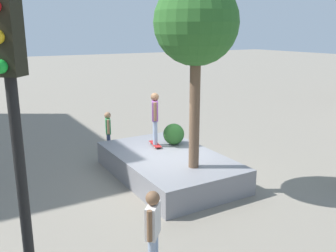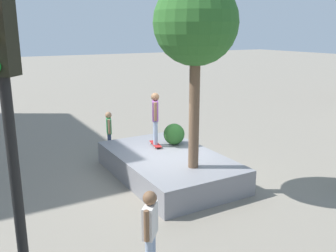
{
  "view_description": "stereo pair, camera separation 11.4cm",
  "coord_description": "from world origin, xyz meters",
  "px_view_note": "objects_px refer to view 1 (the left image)",
  "views": [
    {
      "loc": [
        -9.12,
        5.38,
        4.35
      ],
      "look_at": [
        0.02,
        0.07,
        1.62
      ],
      "focal_mm": 39.35,
      "sensor_mm": 36.0,
      "label": 1
    },
    {
      "loc": [
        -9.17,
        5.29,
        4.35
      ],
      "look_at": [
        0.02,
        0.07,
        1.62
      ],
      "focal_mm": 39.35,
      "sensor_mm": 36.0,
      "label": 2
    }
  ],
  "objects_px": {
    "skateboard": "(155,144)",
    "traffic_light_median": "(17,140)",
    "plaza_tree": "(196,25)",
    "planter_ledge": "(168,166)",
    "pedestrian_crossing": "(108,129)",
    "skateboarder": "(155,115)",
    "bystander_watching": "(153,227)"
  },
  "relations": [
    {
      "from": "plaza_tree",
      "to": "pedestrian_crossing",
      "type": "distance_m",
      "value": 5.79
    },
    {
      "from": "planter_ledge",
      "to": "pedestrian_crossing",
      "type": "bearing_deg",
      "value": 11.84
    },
    {
      "from": "pedestrian_crossing",
      "to": "plaza_tree",
      "type": "bearing_deg",
      "value": -170.17
    },
    {
      "from": "plaza_tree",
      "to": "skateboarder",
      "type": "xyz_separation_m",
      "value": [
        2.22,
        0.01,
        -2.74
      ]
    },
    {
      "from": "bystander_watching",
      "to": "skateboard",
      "type": "bearing_deg",
      "value": -28.67
    },
    {
      "from": "planter_ledge",
      "to": "traffic_light_median",
      "type": "relative_size",
      "value": 0.98
    },
    {
      "from": "skateboard",
      "to": "traffic_light_median",
      "type": "distance_m",
      "value": 8.21
    },
    {
      "from": "planter_ledge",
      "to": "pedestrian_crossing",
      "type": "height_order",
      "value": "pedestrian_crossing"
    },
    {
      "from": "planter_ledge",
      "to": "skateboarder",
      "type": "distance_m",
      "value": 1.71
    },
    {
      "from": "planter_ledge",
      "to": "skateboard",
      "type": "bearing_deg",
      "value": -5.32
    },
    {
      "from": "planter_ledge",
      "to": "pedestrian_crossing",
      "type": "distance_m",
      "value": 3.31
    },
    {
      "from": "traffic_light_median",
      "to": "bystander_watching",
      "type": "bearing_deg",
      "value": -61.52
    },
    {
      "from": "skateboarder",
      "to": "traffic_light_median",
      "type": "distance_m",
      "value": 7.97
    },
    {
      "from": "plaza_tree",
      "to": "traffic_light_median",
      "type": "relative_size",
      "value": 1.03
    },
    {
      "from": "planter_ledge",
      "to": "bystander_watching",
      "type": "distance_m",
      "value": 4.69
    },
    {
      "from": "skateboarder",
      "to": "bystander_watching",
      "type": "distance_m",
      "value": 5.61
    },
    {
      "from": "traffic_light_median",
      "to": "bystander_watching",
      "type": "relative_size",
      "value": 2.9
    },
    {
      "from": "skateboard",
      "to": "traffic_light_median",
      "type": "xyz_separation_m",
      "value": [
        -6.09,
        4.92,
        2.45
      ]
    },
    {
      "from": "plaza_tree",
      "to": "skateboard",
      "type": "relative_size",
      "value": 5.96
    },
    {
      "from": "plaza_tree",
      "to": "skateboard",
      "type": "bearing_deg",
      "value": 0.15
    },
    {
      "from": "planter_ledge",
      "to": "pedestrian_crossing",
      "type": "xyz_separation_m",
      "value": [
        3.2,
        0.67,
        0.51
      ]
    },
    {
      "from": "skateboarder",
      "to": "bystander_watching",
      "type": "height_order",
      "value": "skateboarder"
    },
    {
      "from": "plaza_tree",
      "to": "planter_ledge",
      "type": "bearing_deg",
      "value": 4.52
    },
    {
      "from": "skateboard",
      "to": "bystander_watching",
      "type": "distance_m",
      "value": 5.55
    },
    {
      "from": "skateboarder",
      "to": "pedestrian_crossing",
      "type": "height_order",
      "value": "skateboarder"
    },
    {
      "from": "planter_ledge",
      "to": "skateboarder",
      "type": "height_order",
      "value": "skateboarder"
    },
    {
      "from": "skateboarder",
      "to": "traffic_light_median",
      "type": "xyz_separation_m",
      "value": [
        -6.09,
        4.92,
        1.47
      ]
    },
    {
      "from": "bystander_watching",
      "to": "plaza_tree",
      "type": "bearing_deg",
      "value": -45.24
    },
    {
      "from": "traffic_light_median",
      "to": "planter_ledge",
      "type": "bearing_deg",
      "value": -43.39
    },
    {
      "from": "traffic_light_median",
      "to": "pedestrian_crossing",
      "type": "distance_m",
      "value": 9.59
    },
    {
      "from": "traffic_light_median",
      "to": "plaza_tree",
      "type": "bearing_deg",
      "value": -51.83
    },
    {
      "from": "bystander_watching",
      "to": "pedestrian_crossing",
      "type": "bearing_deg",
      "value": -15.0
    }
  ]
}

